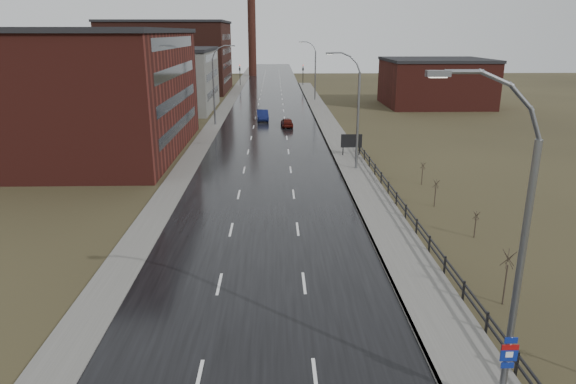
{
  "coord_description": "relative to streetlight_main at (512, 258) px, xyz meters",
  "views": [
    {
      "loc": [
        0.79,
        -13.11,
        13.12
      ],
      "look_at": [
        1.61,
        19.21,
        3.0
      ],
      "focal_mm": 32.0,
      "sensor_mm": 36.0,
      "label": 1
    }
  ],
  "objects": [
    {
      "name": "smokestack",
      "position": [
        -14.47,
        148.0,
        9.44
      ],
      "size": [
        2.7,
        2.7,
        30.7
      ],
      "color": "#331611",
      "rests_on": "ground"
    },
    {
      "name": "warehouse_mid",
      "position": [
        -26.46,
        76.0,
        -0.8
      ],
      "size": [
        16.32,
        20.4,
        10.5
      ],
      "color": "slate",
      "rests_on": "ground"
    },
    {
      "name": "shrub_f",
      "position": [
        5.45,
        28.73,
        -4.97
      ],
      "size": [
        0.49,
        0.52,
        2.05
      ],
      "color": "#382D23",
      "rests_on": "ground"
    },
    {
      "name": "warehouse_near",
      "position": [
        -29.46,
        43.0,
        0.7
      ],
      "size": [
        22.44,
        28.56,
        13.5
      ],
      "color": "#471914",
      "rests_on": "ground"
    },
    {
      "name": "warehouse_far",
      "position": [
        -31.47,
        106.0,
        1.7
      ],
      "size": [
        26.52,
        24.48,
        15.5
      ],
      "color": "#331611",
      "rests_on": "ground"
    },
    {
      "name": "curb_right",
      "position": [
        -1.39,
        33.0,
        -5.97
      ],
      "size": [
        0.16,
        180.0,
        0.18
      ],
      "primitive_type": "cube",
      "color": "slate",
      "rests_on": "ground"
    },
    {
      "name": "shrub_c",
      "position": [
        3.71,
        7.58,
        -4.5
      ],
      "size": [
        0.69,
        0.73,
        2.93
      ],
      "color": "#382D23",
      "rests_on": "ground"
    },
    {
      "name": "streetlight_left",
      "position": [
        -16.17,
        60.0,
        -0.22
      ],
      "size": [
        3.36,
        0.28,
        11.35
      ],
      "color": "slate",
      "rests_on": "ground"
    },
    {
      "name": "traffic_light_left",
      "position": [
        -16.47,
        118.0,
        -1.46
      ],
      "size": [
        0.58,
        2.73,
        5.3
      ],
      "color": "black",
      "rests_on": "ground"
    },
    {
      "name": "car_near",
      "position": [
        -9.59,
        63.81,
        -5.26
      ],
      "size": [
        2.02,
        4.98,
        1.61
      ],
      "primitive_type": "imported",
      "rotation": [
        0.0,
        0.0,
        0.07
      ],
      "color": "#0C133F",
      "rests_on": "ground"
    },
    {
      "name": "sidewalk_right",
      "position": [
        0.13,
        33.0,
        -5.97
      ],
      "size": [
        3.2,
        180.0,
        0.18
      ],
      "primitive_type": "cube",
      "color": "#595651",
      "rests_on": "ground"
    },
    {
      "name": "building_right",
      "position": [
        21.83,
        80.0,
        -1.8
      ],
      "size": [
        18.36,
        16.32,
        8.5
      ],
      "color": "#471914",
      "rests_on": "ground"
    },
    {
      "name": "billboard",
      "position": [
        0.63,
        39.6,
        -4.36
      ],
      "size": [
        2.31,
        0.17,
        2.51
      ],
      "color": "black",
      "rests_on": "ground"
    },
    {
      "name": "streetlight_right_mid",
      "position": [
        0.03,
        34.0,
        -0.22
      ],
      "size": [
        3.36,
        0.28,
        11.35
      ],
      "color": "slate",
      "rests_on": "ground"
    },
    {
      "name": "traffic_light_right",
      "position": [
        -0.47,
        118.0,
        -1.46
      ],
      "size": [
        0.58,
        2.73,
        5.3
      ],
      "color": "black",
      "rests_on": "ground"
    },
    {
      "name": "shrub_e",
      "position": [
        4.78,
        22.68,
        -4.9
      ],
      "size": [
        0.52,
        0.55,
        2.18
      ],
      "color": "#382D23",
      "rests_on": "ground"
    },
    {
      "name": "shrub_d",
      "position": [
        5.54,
        16.31,
        -5.09
      ],
      "size": [
        0.44,
        0.46,
        1.83
      ],
      "color": "#382D23",
      "rests_on": "ground"
    },
    {
      "name": "streetlight_right_far",
      "position": [
        0.03,
        88.0,
        -0.22
      ],
      "size": [
        3.36,
        0.28,
        11.35
      ],
      "color": "slate",
      "rests_on": "ground"
    },
    {
      "name": "guardrail",
      "position": [
        1.83,
        16.32,
        -5.35
      ],
      "size": [
        0.1,
        53.05,
        1.1
      ],
      "color": "black",
      "rests_on": "ground"
    },
    {
      "name": "car_far",
      "position": [
        -5.97,
        58.05,
        -5.4
      ],
      "size": [
        1.87,
        3.99,
        1.32
      ],
      "primitive_type": "imported",
      "rotation": [
        0.0,
        0.0,
        3.22
      ],
      "color": "#4A110C",
      "rests_on": "ground"
    },
    {
      "name": "streetlight_main",
      "position": [
        0.0,
        0.0,
        0.0
      ],
      "size": [
        3.91,
        0.29,
        12.11
      ],
      "color": "slate",
      "rests_on": "ground"
    },
    {
      "name": "road",
      "position": [
        -8.47,
        58.0,
        -6.03
      ],
      "size": [
        14.0,
        300.0,
        0.06
      ],
      "primitive_type": "cube",
      "color": "black",
      "rests_on": "ground"
    },
    {
      "name": "sidewalk_left",
      "position": [
        -16.67,
        58.0,
        -6.0
      ],
      "size": [
        2.4,
        260.0,
        0.12
      ],
      "primitive_type": "cube",
      "color": "#595651",
      "rests_on": "ground"
    }
  ]
}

